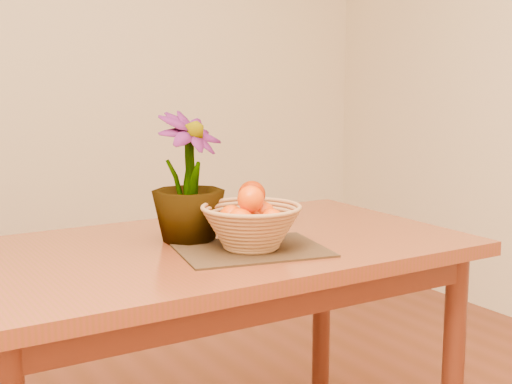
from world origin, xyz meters
TOP-DOWN VIEW (x-y plane):
  - wall_back at (0.00, 2.25)m, footprint 4.00×0.02m
  - table at (0.00, 0.30)m, footprint 1.40×0.80m
  - placemat at (0.05, 0.17)m, footprint 0.43×0.36m
  - wicker_basket at (0.05, 0.17)m, footprint 0.27×0.27m
  - orange_pile at (0.05, 0.18)m, footprint 0.17×0.17m
  - potted_plant at (-0.04, 0.35)m, footprint 0.27×0.27m

SIDE VIEW (x-z plane):
  - table at x=0.00m, z-range 0.29..1.04m
  - placemat at x=0.05m, z-range 0.75..0.76m
  - wicker_basket at x=0.05m, z-range 0.75..0.86m
  - orange_pile at x=0.05m, z-range 0.79..0.92m
  - potted_plant at x=-0.04m, z-range 0.75..1.11m
  - wall_back at x=0.00m, z-range 0.00..2.70m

